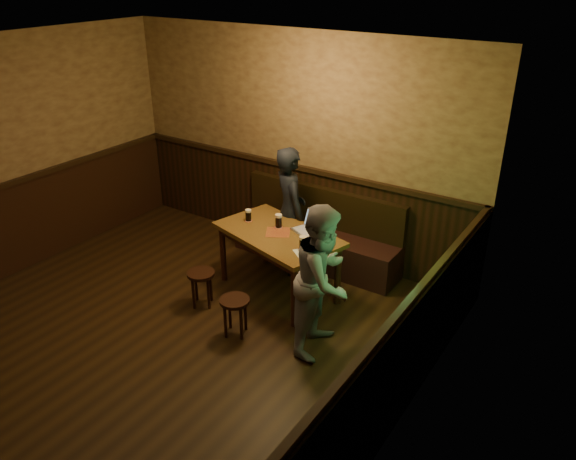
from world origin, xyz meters
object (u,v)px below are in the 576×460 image
(stool_left, at_px, (201,279))
(person_grey, at_px, (324,279))
(pint_mid, at_px, (279,221))
(pint_right, at_px, (303,243))
(bench, at_px, (317,239))
(laptop, at_px, (309,227))
(pint_left, at_px, (248,215))
(stool_right, at_px, (235,306))
(pub_table, at_px, (278,240))
(person_suit, at_px, (290,211))

(stool_left, height_order, person_grey, person_grey)
(pint_mid, distance_m, pint_right, 0.61)
(stool_left, bearing_deg, person_grey, 4.23)
(bench, xyz_separation_m, laptop, (0.27, -0.65, 0.51))
(bench, bearing_deg, pint_mid, -95.33)
(pint_left, distance_m, pint_right, 0.95)
(stool_left, relative_size, person_grey, 0.27)
(stool_left, height_order, stool_right, same)
(pint_mid, bearing_deg, laptop, 15.88)
(pint_mid, bearing_deg, pint_right, -30.97)
(laptop, bearing_deg, pint_right, -39.68)
(stool_left, distance_m, laptop, 1.32)
(pub_table, relative_size, person_grey, 1.04)
(stool_left, xyz_separation_m, pint_mid, (0.48, 0.82, 0.51))
(pint_right, bearing_deg, stool_right, -115.91)
(stool_left, relative_size, pint_left, 2.89)
(stool_right, relative_size, pint_right, 2.63)
(bench, xyz_separation_m, person_suit, (-0.17, -0.35, 0.48))
(stool_left, bearing_deg, pub_table, 52.17)
(laptop, bearing_deg, pint_mid, -137.58)
(bench, bearing_deg, pint_left, -119.81)
(laptop, bearing_deg, stool_left, -105.27)
(bench, height_order, pint_left, bench)
(bench, height_order, person_suit, person_suit)
(stool_right, bearing_deg, pint_left, 119.42)
(stool_left, distance_m, person_suit, 1.35)
(stool_right, distance_m, pint_mid, 1.17)
(bench, height_order, pint_mid, bench)
(person_suit, bearing_deg, pint_left, 94.07)
(stool_left, relative_size, laptop, 1.08)
(person_grey, bearing_deg, pub_table, 50.66)
(stool_right, distance_m, laptop, 1.25)
(pub_table, xyz_separation_m, pint_right, (0.45, -0.20, 0.18))
(pint_right, relative_size, person_suit, 0.10)
(bench, height_order, laptop, laptop)
(stool_right, height_order, pint_right, pint_right)
(person_grey, bearing_deg, pint_right, 43.84)
(bench, bearing_deg, laptop, -67.45)
(stool_left, relative_size, person_suit, 0.26)
(pub_table, bearing_deg, stool_right, -68.86)
(person_suit, bearing_deg, pub_table, 145.23)
(stool_right, height_order, pint_mid, pint_mid)
(laptop, bearing_deg, bench, 139.09)
(pint_mid, bearing_deg, pub_table, -58.29)
(bench, height_order, pub_table, bench)
(person_suit, bearing_deg, stool_left, 109.37)
(pub_table, height_order, pint_left, pint_left)
(pub_table, relative_size, stool_right, 3.80)
(pub_table, relative_size, laptop, 4.10)
(stool_left, xyz_separation_m, pint_left, (0.09, 0.77, 0.50))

